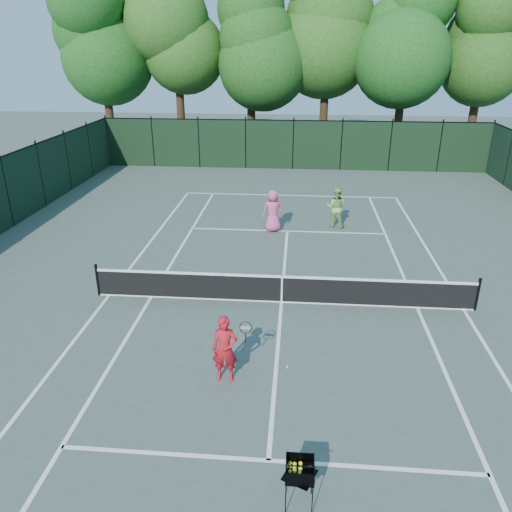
# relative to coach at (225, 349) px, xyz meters

# --- Properties ---
(ground) EXTENTS (90.00, 90.00, 0.00)m
(ground) POSITION_rel_coach_xyz_m (1.17, 3.94, -0.83)
(ground) COLOR #435148
(ground) RESTS_ON ground
(sideline_doubles_left) EXTENTS (0.10, 23.77, 0.01)m
(sideline_doubles_left) POSITION_rel_coach_xyz_m (-4.31, 3.94, -0.83)
(sideline_doubles_left) COLOR white
(sideline_doubles_left) RESTS_ON ground
(sideline_doubles_right) EXTENTS (0.10, 23.77, 0.01)m
(sideline_doubles_right) POSITION_rel_coach_xyz_m (6.66, 3.94, -0.83)
(sideline_doubles_right) COLOR white
(sideline_doubles_right) RESTS_ON ground
(sideline_singles_left) EXTENTS (0.10, 23.77, 0.01)m
(sideline_singles_left) POSITION_rel_coach_xyz_m (-2.94, 3.94, -0.83)
(sideline_singles_left) COLOR white
(sideline_singles_left) RESTS_ON ground
(sideline_singles_right) EXTENTS (0.10, 23.77, 0.01)m
(sideline_singles_right) POSITION_rel_coach_xyz_m (5.29, 3.94, -0.83)
(sideline_singles_right) COLOR white
(sideline_singles_right) RESTS_ON ground
(baseline_far) EXTENTS (10.97, 0.10, 0.01)m
(baseline_far) POSITION_rel_coach_xyz_m (1.17, 15.82, -0.83)
(baseline_far) COLOR white
(baseline_far) RESTS_ON ground
(service_line_near) EXTENTS (8.23, 0.10, 0.01)m
(service_line_near) POSITION_rel_coach_xyz_m (1.17, -2.46, -0.83)
(service_line_near) COLOR white
(service_line_near) RESTS_ON ground
(service_line_far) EXTENTS (8.23, 0.10, 0.01)m
(service_line_far) POSITION_rel_coach_xyz_m (1.17, 10.34, -0.83)
(service_line_far) COLOR white
(service_line_far) RESTS_ON ground
(center_service_line) EXTENTS (0.10, 12.80, 0.01)m
(center_service_line) POSITION_rel_coach_xyz_m (1.17, 3.94, -0.83)
(center_service_line) COLOR white
(center_service_line) RESTS_ON ground
(tennis_net) EXTENTS (11.69, 0.09, 1.06)m
(tennis_net) POSITION_rel_coach_xyz_m (1.17, 3.94, -0.35)
(tennis_net) COLOR black
(tennis_net) RESTS_ON ground
(fence_far) EXTENTS (24.00, 0.05, 3.00)m
(fence_far) POSITION_rel_coach_xyz_m (1.17, 21.94, 0.67)
(fence_far) COLOR black
(fence_far) RESTS_ON ground
(tree_0) EXTENTS (6.40, 6.40, 13.14)m
(tree_0) POSITION_rel_coach_xyz_m (-11.83, 25.44, 7.33)
(tree_0) COLOR black
(tree_0) RESTS_ON ground
(tree_1) EXTENTS (6.80, 6.80, 13.98)m
(tree_1) POSITION_rel_coach_xyz_m (-6.83, 25.94, 7.86)
(tree_1) COLOR black
(tree_1) RESTS_ON ground
(tree_2) EXTENTS (6.00, 6.00, 12.40)m
(tree_2) POSITION_rel_coach_xyz_m (-1.83, 25.74, 6.90)
(tree_2) COLOR black
(tree_2) RESTS_ON ground
(tree_3) EXTENTS (7.00, 7.00, 14.45)m
(tree_3) POSITION_rel_coach_xyz_m (3.17, 26.24, 8.17)
(tree_3) COLOR black
(tree_3) RESTS_ON ground
(tree_4) EXTENTS (6.20, 6.20, 12.97)m
(tree_4) POSITION_rel_coach_xyz_m (8.17, 25.54, 7.31)
(tree_4) COLOR black
(tree_4) RESTS_ON ground
(tree_5) EXTENTS (5.80, 5.80, 12.23)m
(tree_5) POSITION_rel_coach_xyz_m (13.17, 26.04, 6.88)
(tree_5) COLOR black
(tree_5) RESTS_ON ground
(coach) EXTENTS (0.90, 0.60, 1.66)m
(coach) POSITION_rel_coach_xyz_m (0.00, 0.00, 0.00)
(coach) COLOR red
(coach) RESTS_ON ground
(player_pink) EXTENTS (0.98, 0.75, 1.79)m
(player_pink) POSITION_rel_coach_xyz_m (0.55, 10.33, 0.07)
(player_pink) COLOR #DD4E87
(player_pink) RESTS_ON ground
(player_green) EXTENTS (0.98, 0.83, 1.76)m
(player_green) POSITION_rel_coach_xyz_m (3.23, 11.08, 0.05)
(player_green) COLOR #93C160
(player_green) RESTS_ON ground
(ball_hopper) EXTENTS (0.64, 0.64, 0.93)m
(ball_hopper) POSITION_rel_coach_xyz_m (1.75, -3.39, -0.05)
(ball_hopper) COLOR black
(ball_hopper) RESTS_ON ground
(loose_ball_midcourt) EXTENTS (0.07, 0.07, 0.07)m
(loose_ball_midcourt) POSITION_rel_coach_xyz_m (1.45, 0.54, -0.80)
(loose_ball_midcourt) COLOR #CBD52B
(loose_ball_midcourt) RESTS_ON ground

